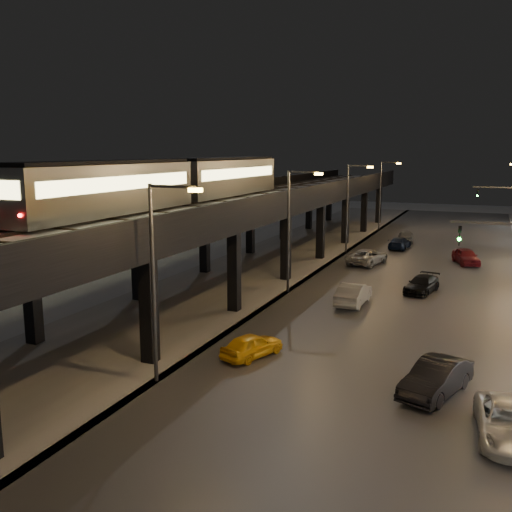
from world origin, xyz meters
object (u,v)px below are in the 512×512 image
(car_mid_silver, at_px, (368,257))
(car_mid_dark, at_px, (400,244))
(car_taxi, at_px, (252,346))
(car_onc_dark, at_px, (508,424))
(car_far_white, at_px, (406,237))
(car_onc_white, at_px, (422,285))
(car_near_white, at_px, (353,295))
(car_onc_red, at_px, (466,257))
(subway_train, at_px, (178,181))
(car_onc_silver, at_px, (436,379))

(car_mid_silver, bearing_deg, car_mid_dark, -86.58)
(car_taxi, relative_size, car_onc_dark, 0.78)
(car_far_white, bearing_deg, car_mid_silver, 75.90)
(car_taxi, relative_size, car_onc_white, 0.86)
(car_near_white, bearing_deg, car_mid_dark, -87.41)
(car_mid_silver, relative_size, car_onc_dark, 1.11)
(car_onc_red, bearing_deg, car_mid_silver, -177.12)
(subway_train, distance_m, car_mid_silver, 20.09)
(car_mid_dark, height_order, car_onc_silver, car_onc_silver)
(car_near_white, xyz_separation_m, car_onc_dark, (9.39, -16.10, -0.10))
(car_near_white, bearing_deg, subway_train, 3.99)
(car_near_white, distance_m, car_onc_red, 18.93)
(car_near_white, height_order, car_onc_dark, car_near_white)
(car_onc_white, bearing_deg, car_onc_dark, -64.24)
(car_onc_red, bearing_deg, subway_train, -156.15)
(car_near_white, distance_m, car_onc_dark, 18.64)
(car_mid_silver, distance_m, car_onc_red, 9.08)
(car_near_white, height_order, car_far_white, car_near_white)
(car_onc_silver, relative_size, car_onc_dark, 0.98)
(car_far_white, height_order, car_onc_red, car_onc_red)
(car_near_white, bearing_deg, car_taxi, 79.62)
(car_far_white, relative_size, car_onc_red, 0.94)
(car_onc_dark, height_order, car_onc_white, car_onc_dark)
(car_mid_dark, distance_m, car_onc_dark, 41.25)
(car_onc_silver, relative_size, car_onc_white, 1.07)
(car_mid_dark, relative_size, car_onc_white, 1.03)
(car_mid_dark, xyz_separation_m, car_far_white, (-0.05, 4.97, 0.05))
(car_mid_silver, xyz_separation_m, car_onc_dark, (11.39, -30.46, -0.07))
(car_taxi, distance_m, car_mid_silver, 26.28)
(car_far_white, xyz_separation_m, car_onc_white, (4.51, -23.71, -0.07))
(subway_train, bearing_deg, car_taxi, -46.73)
(car_taxi, height_order, car_onc_white, car_taxi)
(car_onc_silver, distance_m, car_onc_red, 30.89)
(subway_train, xyz_separation_m, car_near_white, (13.10, 0.62, -7.46))
(car_far_white, distance_m, car_onc_dark, 46.10)
(subway_train, distance_m, car_onc_red, 27.86)
(car_mid_dark, distance_m, car_onc_red, 9.25)
(car_near_white, relative_size, car_onc_silver, 1.00)
(car_onc_white, bearing_deg, car_far_white, 112.10)
(car_far_white, bearing_deg, car_onc_white, 92.16)
(car_onc_dark, distance_m, car_onc_red, 34.06)
(car_mid_dark, relative_size, car_onc_red, 1.02)
(car_onc_silver, distance_m, car_onc_dark, 4.13)
(subway_train, distance_m, car_onc_silver, 24.46)
(subway_train, xyz_separation_m, car_onc_silver, (19.69, -12.45, -7.46))
(car_taxi, bearing_deg, car_far_white, -72.86)
(car_mid_dark, relative_size, car_far_white, 1.08)
(car_far_white, bearing_deg, car_onc_red, 113.65)
(car_mid_dark, bearing_deg, car_onc_dark, 107.55)
(car_onc_dark, xyz_separation_m, car_onc_white, (-5.48, 21.30, -0.03))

